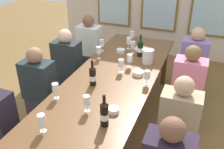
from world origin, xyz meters
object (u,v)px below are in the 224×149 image
Objects in this scene: white_plate_0 at (142,49)px; wine_glass_6 at (87,101)px; wine_glass_1 at (42,120)px; wine_glass_0 at (55,88)px; wine_glass_4 at (133,45)px; tasting_bowl_0 at (121,51)px; tasting_bowl_2 at (114,110)px; wine_glass_10 at (129,41)px; metal_pitcher at (148,56)px; tasting_bowl_1 at (138,73)px; seated_person_0 at (90,49)px; wine_glass_8 at (121,63)px; wine_bottle_1 at (104,114)px; seated_person_5 at (187,89)px; wine_glass_2 at (130,58)px; dining_table at (113,81)px; seated_person_4 at (68,68)px; wine_bottle_2 at (93,76)px; wine_glass_7 at (102,43)px; wine_glass_5 at (147,75)px; wine_bottle_0 at (140,48)px; wine_glass_3 at (132,35)px; seated_person_6 at (40,92)px; seated_person_1 at (193,66)px; wine_glass_9 at (99,51)px; seated_person_7 at (178,128)px.

wine_glass_6 is at bearing -92.92° from white_plate_0.
wine_glass_0 is at bearing 108.93° from wine_glass_1.
tasting_bowl_0 is at bearing -169.63° from wine_glass_4.
wine_glass_10 is at bearing 102.62° from tasting_bowl_2.
tasting_bowl_1 is at bearing -93.50° from metal_pitcher.
seated_person_0 reaches higher than wine_glass_6.
metal_pitcher is 0.45m from wine_glass_8.
wine_glass_4 is 0.98m from seated_person_0.
wine_bottle_1 is 0.28× the size of seated_person_5.
wine_glass_4 reaches higher than white_plate_0.
tasting_bowl_0 is 0.71× the size of wine_glass_10.
seated_person_5 is at bearing 5.71° from wine_glass_2.
dining_table is 2.58× the size of seated_person_4.
wine_glass_7 is (-0.28, 0.93, 0.00)m from wine_bottle_2.
wine_glass_0 is 1.00m from wine_glass_5.
metal_pitcher is 1.71m from wine_glass_1.
tasting_bowl_0 is at bearing 154.82° from metal_pitcher.
dining_table is at bearing 105.77° from wine_bottle_1.
dining_table is at bearing -100.94° from wine_bottle_0.
white_plate_0 is 0.20× the size of seated_person_0.
wine_glass_7 reaches higher than tasting_bowl_2.
wine_bottle_1 is 1.01m from wine_glass_8.
dining_table is 1.18m from wine_glass_3.
seated_person_6 is at bearing -126.85° from white_plate_0.
metal_pitcher is 1.37m from wine_bottle_1.
seated_person_1 is (1.00, 0.38, -0.24)m from tasting_bowl_0.
dining_table is at bearing -127.49° from seated_person_1.
wine_glass_2 is 0.16× the size of seated_person_5.
seated_person_1 reaches higher than wine_glass_9.
wine_glass_7 is at bearing 106.93° from wine_bottle_2.
wine_glass_5 is 0.16× the size of seated_person_0.
tasting_bowl_2 is 0.63× the size of wine_glass_10.
wine_bottle_0 is (0.04, -0.24, 0.11)m from white_plate_0.
seated_person_7 is (0.43, -0.37, -0.34)m from wine_glass_5.
seated_person_7 is at bearing 21.32° from wine_glass_6.
seated_person_1 is (0.83, 1.83, -0.33)m from wine_glass_6.
wine_bottle_1 is at bearing -79.10° from wine_glass_10.
white_plate_0 is 1.27× the size of wine_glass_2.
tasting_bowl_1 is (0.13, -0.54, -0.09)m from wine_bottle_0.
wine_glass_0 and wine_glass_7 have the same top height.
seated_person_1 is (1.06, 2.22, -0.34)m from wine_glass_1.
seated_person_1 is (0.94, 0.21, -0.33)m from wine_glass_10.
seated_person_6 is (-0.85, 0.41, -0.33)m from wine_glass_6.
wine_glass_1 and wine_glass_9 have the same top height.
wine_glass_8 is at bearing -86.78° from wine_glass_4.
seated_person_1 is at bearing 29.89° from wine_bottle_0.
wine_glass_4 is at bearing 138.51° from metal_pitcher.
wine_bottle_1 is 1.26m from seated_person_6.
wine_glass_6 is at bearing -120.30° from wine_glass_5.
tasting_bowl_0 is 1.85m from wine_glass_1.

